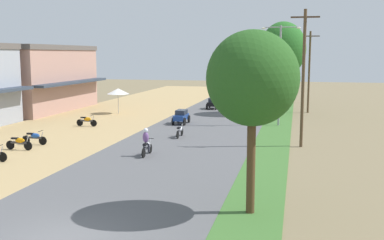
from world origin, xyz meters
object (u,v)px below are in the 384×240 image
at_px(parked_motorbike_fifth, 87,120).
at_px(median_tree_third, 284,57).
at_px(median_tree_second, 283,49).
at_px(motorbike_ahead_second, 180,130).
at_px(parked_motorbike_fourth, 35,137).
at_px(median_tree_nearest, 253,79).
at_px(vendor_umbrella, 118,91).
at_px(car_sedan_black, 213,103).
at_px(streetlamp_mid, 287,64).
at_px(streetlamp_near, 280,69).
at_px(utility_pole_near, 309,71).
at_px(car_sedan_blue, 181,116).
at_px(motorbike_foreground_rider, 147,143).
at_px(parked_motorbike_third, 19,142).
at_px(utility_pole_far, 303,76).

distance_m(parked_motorbike_fifth, median_tree_third, 27.50).
distance_m(median_tree_second, motorbike_ahead_second, 17.23).
bearing_deg(parked_motorbike_fourth, motorbike_ahead_second, 28.49).
height_order(parked_motorbike_fourth, median_tree_nearest, median_tree_nearest).
bearing_deg(parked_motorbike_fifth, vendor_umbrella, 93.84).
bearing_deg(vendor_umbrella, car_sedan_black, 34.71).
bearing_deg(streetlamp_mid, car_sedan_black, -115.86).
bearing_deg(streetlamp_near, utility_pole_near, 74.80).
distance_m(median_tree_third, utility_pole_near, 9.12).
relative_size(utility_pole_near, car_sedan_blue, 3.66).
relative_size(motorbike_foreground_rider, motorbike_ahead_second, 1.00).
bearing_deg(parked_motorbike_fifth, parked_motorbike_third, -89.49).
distance_m(streetlamp_near, motorbike_foreground_rider, 15.92).
xyz_separation_m(vendor_umbrella, median_tree_second, (15.97, 3.28, 4.14)).
bearing_deg(median_tree_second, utility_pole_far, -83.50).
relative_size(median_tree_second, utility_pole_far, 1.03).
height_order(parked_motorbike_third, motorbike_ahead_second, motorbike_ahead_second).
xyz_separation_m(parked_motorbike_fifth, streetlamp_near, (15.45, 4.15, 4.24)).
bearing_deg(utility_pole_near, motorbike_foreground_rider, -112.54).
bearing_deg(median_tree_third, car_sedan_black, -131.95).
height_order(parked_motorbike_third, parked_motorbike_fourth, same).
height_order(car_sedan_blue, motorbike_foreground_rider, motorbike_foreground_rider).
bearing_deg(streetlamp_near, car_sedan_blue, -171.63).
xyz_separation_m(streetlamp_near, utility_pole_near, (2.60, 9.55, -0.46)).
height_order(median_tree_third, streetlamp_mid, streetlamp_mid).
distance_m(parked_motorbike_third, vendor_umbrella, 18.07).
bearing_deg(car_sedan_blue, parked_motorbike_fourth, -123.62).
height_order(parked_motorbike_fifth, motorbike_ahead_second, motorbike_ahead_second).
bearing_deg(utility_pole_near, streetlamp_near, -105.20).
bearing_deg(streetlamp_near, median_tree_third, 90.54).
xyz_separation_m(parked_motorbike_fifth, median_tree_second, (15.42, 11.57, 5.89)).
height_order(parked_motorbike_third, parked_motorbike_fifth, same).
bearing_deg(median_tree_nearest, parked_motorbike_fourth, 146.70).
bearing_deg(utility_pole_near, median_tree_second, -140.85).
bearing_deg(parked_motorbike_fourth, utility_pole_far, 11.34).
relative_size(median_tree_second, streetlamp_near, 1.10).
distance_m(parked_motorbike_fourth, median_tree_third, 34.23).
height_order(streetlamp_near, motorbike_ahead_second, streetlamp_near).
bearing_deg(motorbike_ahead_second, streetlamp_near, 47.84).
xyz_separation_m(utility_pole_far, car_sedan_blue, (-9.93, 7.45, -3.84)).
xyz_separation_m(vendor_umbrella, car_sedan_blue, (7.87, -5.33, -1.57)).
xyz_separation_m(vendor_umbrella, utility_pole_far, (17.80, -12.78, 2.28)).
height_order(median_tree_second, car_sedan_blue, median_tree_second).
bearing_deg(parked_motorbike_fourth, vendor_umbrella, 92.19).
bearing_deg(utility_pole_near, streetlamp_mid, 99.30).
bearing_deg(parked_motorbike_fourth, motorbike_foreground_rider, -11.04).
distance_m(median_tree_second, median_tree_third, 10.77).
xyz_separation_m(streetlamp_mid, utility_pole_near, (2.60, -15.86, -0.36)).
height_order(median_tree_nearest, utility_pole_near, utility_pole_near).
bearing_deg(parked_motorbike_third, parked_motorbike_fourth, 90.70).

